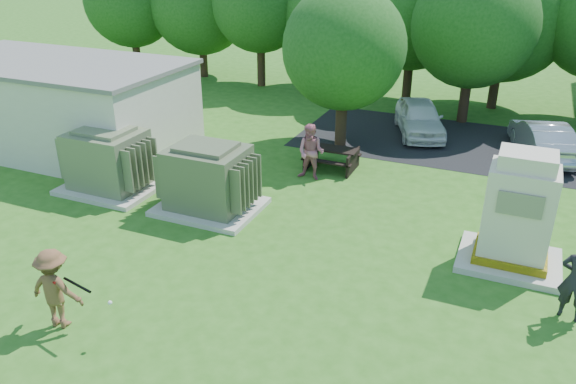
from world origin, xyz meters
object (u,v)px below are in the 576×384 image
at_px(transformer_left, 109,161).
at_px(generator_cabinet, 517,217).
at_px(car_silver_a, 542,139).
at_px(transformer_right, 208,180).
at_px(person_at_picnic, 311,152).
at_px(picnic_table, 332,156).
at_px(batter, 55,289).
at_px(car_white, 420,117).

xyz_separation_m(transformer_left, generator_cabinet, (12.24, 0.35, 0.35)).
bearing_deg(car_silver_a, transformer_right, 27.17).
bearing_deg(generator_cabinet, person_at_picnic, 155.26).
distance_m(picnic_table, batter, 10.86).
xyz_separation_m(transformer_right, person_at_picnic, (1.96, 3.38, -0.01)).
relative_size(picnic_table, person_at_picnic, 0.94).
bearing_deg(person_at_picnic, car_white, 68.97).
distance_m(car_white, car_silver_a, 4.76).
bearing_deg(car_white, picnic_table, -132.91).
xyz_separation_m(person_at_picnic, car_silver_a, (7.10, 5.38, -0.27)).
bearing_deg(transformer_left, picnic_table, 37.07).
xyz_separation_m(transformer_right, batter, (-0.08, -6.05, -0.06)).
height_order(person_at_picnic, car_white, person_at_picnic).
relative_size(person_at_picnic, car_white, 0.46).
distance_m(transformer_left, person_at_picnic, 6.59).
bearing_deg(generator_cabinet, transformer_left, -178.37).
xyz_separation_m(batter, car_silver_a, (9.14, 14.82, -0.22)).
xyz_separation_m(generator_cabinet, car_silver_a, (0.52, 8.42, -0.63)).
relative_size(transformer_right, picnic_table, 1.66).
height_order(generator_cabinet, batter, generator_cabinet).
bearing_deg(car_white, batter, -126.41).
relative_size(transformer_right, car_silver_a, 0.72).
xyz_separation_m(transformer_right, picnic_table, (2.30, 4.53, -0.49)).
distance_m(person_at_picnic, car_silver_a, 8.92).
xyz_separation_m(batter, car_white, (4.44, 15.60, -0.20)).
height_order(picnic_table, batter, batter).
bearing_deg(picnic_table, person_at_picnic, -106.66).
height_order(transformer_right, car_silver_a, transformer_right).
bearing_deg(transformer_right, picnic_table, 63.10).
relative_size(picnic_table, car_white, 0.43).
distance_m(picnic_table, person_at_picnic, 1.29).
relative_size(transformer_left, car_silver_a, 0.72).
bearing_deg(batter, person_at_picnic, -109.19).
height_order(picnic_table, car_silver_a, car_silver_a).
bearing_deg(car_silver_a, batter, 41.46).
height_order(batter, person_at_picnic, person_at_picnic).
bearing_deg(batter, car_silver_a, -128.70).
relative_size(person_at_picnic, car_silver_a, 0.46).
bearing_deg(generator_cabinet, picnic_table, 146.16).
xyz_separation_m(transformer_right, car_silver_a, (9.06, 8.77, -0.28)).
height_order(transformer_left, picnic_table, transformer_left).
bearing_deg(generator_cabinet, batter, -143.40).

